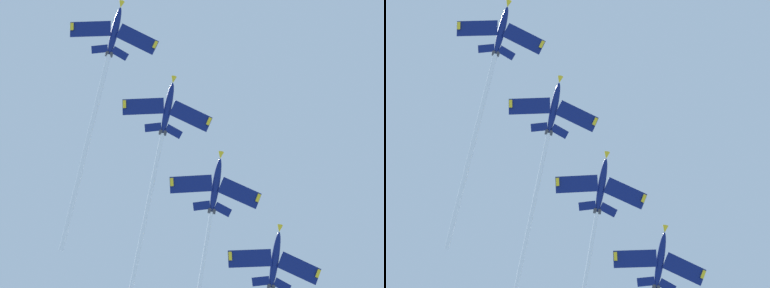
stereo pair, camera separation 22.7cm
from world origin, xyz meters
The scene contains 3 objects.
jet_lead centered at (33.33, 24.83, 167.81)m, with size 42.75×33.33×28.67m.
jet_second centered at (50.96, 18.45, 163.19)m, with size 41.91×32.21×26.87m.
jet_third centered at (67.35, 13.14, 157.92)m, with size 38.38×29.17×24.37m.
Camera 2 is at (21.52, -0.98, 1.93)m, focal length 72.22 mm.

